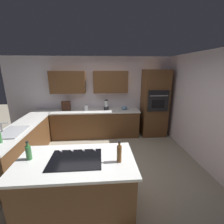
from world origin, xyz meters
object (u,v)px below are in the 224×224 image
at_px(cooktop, 76,159).
at_px(oil_bottle, 29,152).
at_px(wall_oven, 154,104).
at_px(kettle, 86,108).
at_px(mixing_bowl, 124,108).
at_px(sink_unit, 12,132).
at_px(second_bottle, 119,153).
at_px(blender, 106,106).
at_px(spice_rack, 66,106).

xyz_separation_m(cooktop, oil_bottle, (0.69, -0.06, 0.11)).
relative_size(wall_oven, kettle, 12.48).
xyz_separation_m(wall_oven, mixing_bowl, (1.00, -0.04, -0.14)).
bearing_deg(sink_unit, second_bottle, 150.06).
xyz_separation_m(blender, oil_bottle, (1.26, 2.79, -0.03)).
relative_size(cooktop, oil_bottle, 2.60).
distance_m(mixing_bowl, spice_rack, 1.90).
height_order(blender, kettle, blender).
height_order(cooktop, blender, blender).
xyz_separation_m(cooktop, kettle, (0.08, -2.85, 0.08)).
relative_size(cooktop, mixing_bowl, 3.74).
height_order(mixing_bowl, kettle, kettle).
bearing_deg(mixing_bowl, kettle, 0.00).
bearing_deg(wall_oven, oil_bottle, 43.94).
xyz_separation_m(wall_oven, second_bottle, (1.53, 2.92, -0.06)).
distance_m(wall_oven, oil_bottle, 3.97).
xyz_separation_m(mixing_bowl, second_bottle, (0.53, 2.96, 0.08)).
bearing_deg(second_bottle, oil_bottle, -7.08).
height_order(blender, mixing_bowl, blender).
xyz_separation_m(blender, second_bottle, (-0.07, 2.96, -0.01)).
bearing_deg(mixing_bowl, spice_rack, -1.42).
bearing_deg(wall_oven, blender, -1.32).
bearing_deg(oil_bottle, spice_rack, -89.16).
relative_size(wall_oven, blender, 6.50).
xyz_separation_m(sink_unit, cooktop, (-1.51, 1.13, -0.01)).
distance_m(sink_unit, oil_bottle, 1.35).
height_order(sink_unit, second_bottle, second_bottle).
height_order(blender, spice_rack, blender).
height_order(sink_unit, cooktop, sink_unit).
xyz_separation_m(mixing_bowl, kettle, (1.25, 0.00, 0.03)).
bearing_deg(kettle, oil_bottle, 77.70).
distance_m(blender, mixing_bowl, 0.61).
distance_m(wall_oven, kettle, 2.25).
bearing_deg(cooktop, spice_rack, -75.87).
xyz_separation_m(cooktop, spice_rack, (0.73, -2.90, 0.14)).
bearing_deg(mixing_bowl, oil_bottle, 56.34).
relative_size(blender, spice_rack, 1.11).
bearing_deg(blender, second_bottle, 91.33).
relative_size(wall_oven, cooktop, 2.87).
relative_size(wall_oven, sink_unit, 3.12).
relative_size(kettle, oil_bottle, 0.60).
bearing_deg(wall_oven, sink_unit, 24.58).
bearing_deg(wall_oven, mixing_bowl, -2.11).
distance_m(sink_unit, mixing_bowl, 3.18).
bearing_deg(spice_rack, sink_unit, 66.21).
height_order(wall_oven, second_bottle, wall_oven).
bearing_deg(kettle, sink_unit, 50.27).
relative_size(sink_unit, blender, 2.08).
relative_size(wall_oven, oil_bottle, 7.47).
xyz_separation_m(spice_rack, kettle, (-0.65, 0.05, -0.06)).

